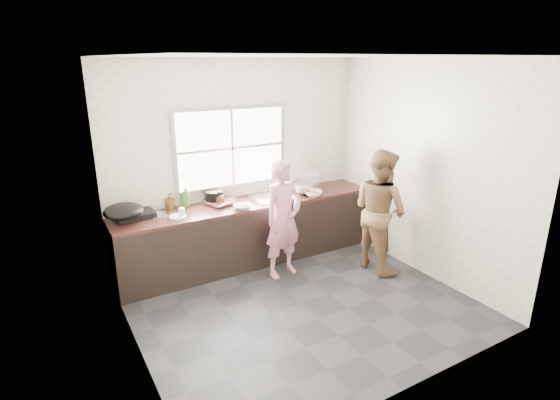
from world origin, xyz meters
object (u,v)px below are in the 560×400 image
cutting_board (220,202)px  dish_rack (301,182)px  black_pot (214,197)px  plate_food (178,216)px  bowl_mince (243,207)px  glass_jar (182,212)px  burner (134,213)px  bowl_held (292,197)px  bowl_crabs (313,194)px  bottle_green (186,196)px  bottle_brown_tall (170,202)px  wok (124,211)px  person_side (380,210)px  woman (283,223)px  bottle_brown_short (219,198)px  pot_lid_left (141,215)px  pot_lid_right (157,215)px

cutting_board → dish_rack: (1.18, -0.13, 0.13)m
black_pot → plate_food: bearing=-154.5°
bowl_mince → glass_jar: bearing=170.8°
plate_food → burner: size_ratio=0.47×
bowl_held → bowl_crabs: bearing=0.0°
cutting_board → bottle_green: (-0.43, 0.08, 0.13)m
cutting_board → bottle_brown_tall: size_ratio=2.27×
cutting_board → wok: wok is taller
person_side → dish_rack: person_side is taller
person_side → woman: bearing=67.2°
woman → person_side: (1.19, -0.46, 0.09)m
bottle_brown_tall → bowl_held: bearing=-16.0°
cutting_board → plate_food: (-0.65, -0.24, -0.01)m
bowl_crabs → bottle_brown_tall: 1.94m
woman → bowl_held: (0.34, 0.34, 0.18)m
bowl_crabs → wok: (-2.49, 0.23, 0.12)m
black_pot → bottle_brown_short: bearing=-63.2°
bowl_crabs → bottle_brown_short: (-1.27, 0.33, 0.05)m
black_pot → burner: bearing=178.7°
wok → bottle_brown_short: bearing=4.7°
cutting_board → plate_food: bearing=-159.6°
black_pot → bottle_green: bottle_green is taller
bottle_green → glass_jar: bearing=-117.6°
bowl_mince → pot_lid_left: bowl_mince is taller
bottle_brown_tall → burner: size_ratio=0.43×
bowl_mince → burner: 1.32m
glass_jar → black_pot: bearing=27.4°
bowl_held → wok: size_ratio=0.48×
burner → pot_lid_left: 0.09m
bottle_brown_tall → pot_lid_left: (-0.38, -0.06, -0.09)m
glass_jar → plate_food: bearing=-174.9°
bowl_mince → burner: size_ratio=0.52×
bottle_brown_short → pot_lid_left: bottle_brown_short is taller
cutting_board → glass_jar: (-0.60, -0.24, 0.03)m
cutting_board → glass_jar: glass_jar is taller
woman → glass_jar: woman is taller
person_side → dish_rack: (-0.56, 1.02, 0.21)m
bottle_brown_tall → burner: 0.46m
woman → pot_lid_right: bearing=145.0°
bowl_held → burner: bearing=168.1°
burner → plate_food: bearing=-34.3°
person_side → glass_jar: person_side is taller
glass_jar → pot_lid_right: glass_jar is taller
bowl_mince → plate_food: 0.82m
bowl_mince → plate_food: bowl_mince is taller
bowl_crabs → burner: (-2.34, 0.42, 0.00)m
bowl_crabs → bottle_green: bottle_green is taller
black_pot → bottle_brown_tall: size_ratio=1.20×
bowl_held → plate_food: size_ratio=1.05×
bowl_crabs → bottle_brown_tall: bottle_brown_tall is taller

